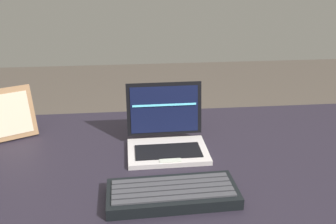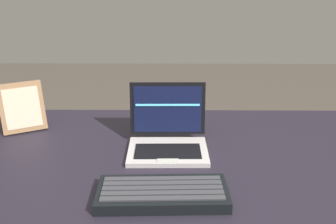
# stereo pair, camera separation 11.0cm
# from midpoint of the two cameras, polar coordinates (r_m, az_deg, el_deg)

# --- Properties ---
(desk) EXTENTS (1.75, 0.83, 0.75)m
(desk) POSITION_cam_midpoint_polar(r_m,az_deg,el_deg) (1.17, 3.92, -11.05)
(desk) COLOR black
(desk) RESTS_ON ground
(laptop_front) EXTENTS (0.26, 0.21, 0.20)m
(laptop_front) POSITION_cam_midpoint_polar(r_m,az_deg,el_deg) (1.17, 2.65, -4.06)
(laptop_front) COLOR #BFB6B5
(laptop_front) RESTS_ON desk
(external_keyboard) EXTENTS (0.34, 0.15, 0.03)m
(external_keyboard) POSITION_cam_midpoint_polar(r_m,az_deg,el_deg) (0.96, 2.52, -12.75)
(external_keyboard) COLOR black
(external_keyboard) RESTS_ON desk
(photo_frame) EXTENTS (0.16, 0.12, 0.18)m
(photo_frame) POSITION_cam_midpoint_polar(r_m,az_deg,el_deg) (1.37, -19.84, 0.62)
(photo_frame) COLOR olive
(photo_frame) RESTS_ON desk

